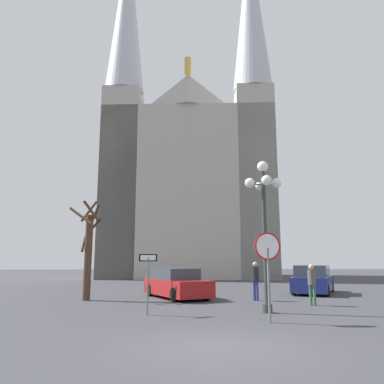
{
  "coord_description": "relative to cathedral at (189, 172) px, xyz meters",
  "views": [
    {
      "loc": [
        -1.04,
        -8.55,
        1.91
      ],
      "look_at": [
        0.26,
        16.11,
        6.24
      ],
      "focal_mm": 35.49,
      "sensor_mm": 36.0,
      "label": 1
    }
  ],
  "objects": [
    {
      "name": "parked_car_near_navy",
      "position": [
        6.02,
        -18.53,
        -10.38
      ],
      "size": [
        3.64,
        4.77,
        1.54
      ],
      "color": "navy",
      "rests_on": "ground"
    },
    {
      "name": "bare_tree",
      "position": [
        -5.76,
        -21.39,
        -8.82
      ],
      "size": [
        1.48,
        1.5,
        4.71
      ],
      "color": "#473323",
      "rests_on": "ground"
    },
    {
      "name": "stop_sign",
      "position": [
        1.15,
        -27.93,
        -9.18
      ],
      "size": [
        0.85,
        0.21,
        2.71
      ],
      "color": "slate",
      "rests_on": "ground"
    },
    {
      "name": "one_way_arrow_sign",
      "position": [
        -2.65,
        -26.15,
        -9.76
      ],
      "size": [
        0.63,
        0.32,
        2.06
      ],
      "color": "slate",
      "rests_on": "ground"
    },
    {
      "name": "street_lamp",
      "position": [
        1.59,
        -25.86,
        -7.33
      ],
      "size": [
        1.38,
        1.38,
        5.55
      ],
      "color": "#2D3833",
      "rests_on": "ground"
    },
    {
      "name": "parked_car_far_red",
      "position": [
        -1.58,
        -20.53,
        -10.43
      ],
      "size": [
        3.45,
        4.74,
        1.43
      ],
      "color": "maroon",
      "rests_on": "ground"
    },
    {
      "name": "pedestrian_walking",
      "position": [
        2.06,
        -21.91,
        -10.04
      ],
      "size": [
        0.32,
        0.32,
        1.75
      ],
      "color": "navy",
      "rests_on": "ground"
    },
    {
      "name": "ground_plane",
      "position": [
        -0.79,
        -31.14,
        -11.1
      ],
      "size": [
        120.0,
        120.0,
        0.0
      ],
      "primitive_type": "plane",
      "color": "#38383D"
    },
    {
      "name": "cathedral",
      "position": [
        0.0,
        0.0,
        0.0
      ],
      "size": [
        17.91,
        13.81,
        38.16
      ],
      "color": "#ADA89E",
      "rests_on": "ground"
    },
    {
      "name": "pedestrian_standing",
      "position": [
        4.0,
        -23.84,
        -10.1
      ],
      "size": [
        0.32,
        0.32,
        1.66
      ],
      "color": "#33663F",
      "rests_on": "ground"
    }
  ]
}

